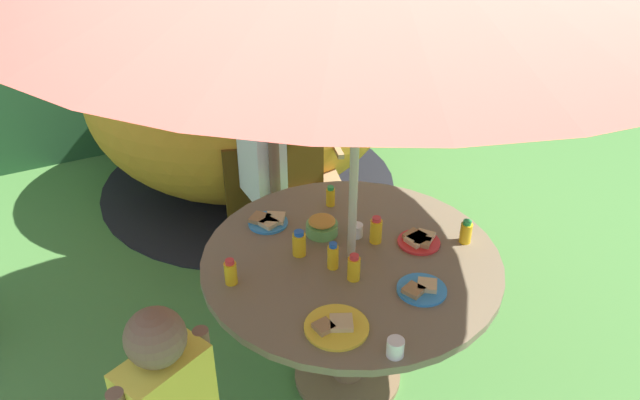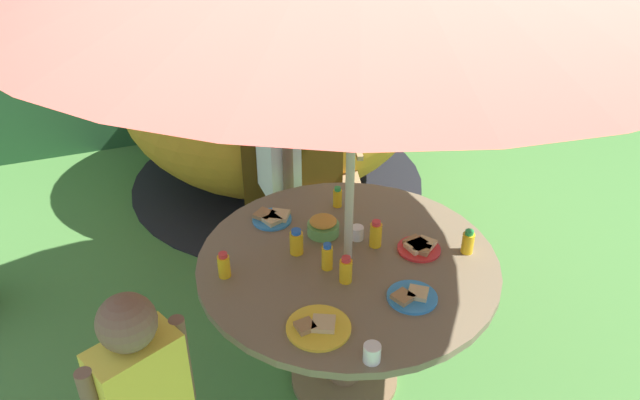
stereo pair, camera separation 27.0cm
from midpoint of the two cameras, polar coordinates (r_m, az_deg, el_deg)
The scene contains 20 objects.
ground_plane at distance 3.22m, azimuth 0.01°, elevation -16.00°, with size 10.00×10.00×0.02m, color #477A38.
hedge_backdrop at distance 5.52m, azimuth -16.21°, elevation 15.11°, with size 9.00×0.70×1.78m, color #234C28.
garden_table at distance 2.81m, azimuth 0.01°, elevation -7.89°, with size 1.30×1.30×0.74m.
wooden_chair at distance 3.97m, azimuth -4.24°, elevation 4.23°, with size 0.58×0.56×0.98m.
dome_tent at distance 4.42m, azimuth -8.78°, elevation 10.03°, with size 2.52×2.52×1.53m.
child_in_white_shirt at distance 3.46m, azimuth -7.57°, elevation 3.42°, with size 0.20×0.40×1.17m.
snack_bowl at distance 2.83m, azimuth -2.55°, elevation -2.48°, with size 0.15×0.15×0.09m.
plate_front_edge at distance 2.80m, azimuth 6.32°, elevation -3.75°, with size 0.19×0.19×0.03m.
plate_far_right at distance 2.54m, azimuth 6.23°, elevation -8.18°, with size 0.20×0.20×0.03m.
plate_mid_right at distance 2.93m, azimuth -7.39°, elevation -2.01°, with size 0.19×0.19×0.03m.
plate_center_back at distance 2.37m, azimuth -1.84°, elevation -11.58°, with size 0.24×0.24×0.03m.
juice_bottle_near_left at distance 2.70m, azimuth -4.78°, elevation -4.09°, with size 0.06×0.06×0.12m.
juice_bottle_near_right at distance 2.81m, azimuth 10.53°, elevation -2.99°, with size 0.05×0.05×0.11m.
juice_bottle_far_left at distance 2.59m, azimuth -11.15°, elevation -6.60°, with size 0.05×0.05×0.12m.
juice_bottle_center_front at distance 2.62m, azimuth -1.77°, elevation -5.25°, with size 0.05×0.05×0.12m.
juice_bottle_mid_left at distance 2.77m, azimuth 2.36°, elevation -2.88°, with size 0.05×0.05×0.13m.
juice_bottle_back_edge at distance 2.56m, azimuth 0.09°, elevation -6.32°, with size 0.05×0.05×0.12m.
juice_bottle_spot_a at distance 3.03m, azimuth -1.58°, elevation 0.25°, with size 0.04×0.04×0.11m.
cup_near at distance 2.26m, azimuth 3.42°, elevation -13.44°, with size 0.06×0.06×0.07m, color white.
cup_far at distance 2.82m, azimuth 0.60°, elevation -2.88°, with size 0.06×0.06×0.06m, color white.
Camera 1 is at (-1.10, -1.87, 2.39)m, focal length 35.08 mm.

